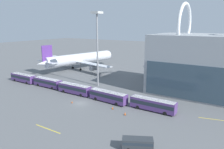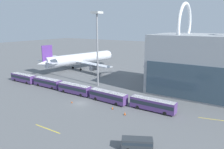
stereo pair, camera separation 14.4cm
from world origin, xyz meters
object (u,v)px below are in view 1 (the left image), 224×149
(shuttle_bus_3, at_px, (108,96))
(shuttle_bus_4, at_px, (153,104))
(traffic_cone_0, at_px, (72,102))
(floodlight_mast, at_px, (97,33))
(shuttle_bus_2, at_px, (74,88))
(airliner_at_gate_far, at_px, (183,68))
(shuttle_bus_1, at_px, (47,82))
(service_van_foreground, at_px, (138,143))
(traffic_cone_1, at_px, (113,108))
(shuttle_bus_0, at_px, (23,77))
(airliner_at_gate_near, at_px, (78,59))
(traffic_cone_2, at_px, (125,113))

(shuttle_bus_3, height_order, shuttle_bus_4, same)
(shuttle_bus_3, distance_m, traffic_cone_0, 10.55)
(floodlight_mast, bearing_deg, shuttle_bus_2, -92.97)
(airliner_at_gate_far, distance_m, floodlight_mast, 35.95)
(shuttle_bus_1, relative_size, service_van_foreground, 2.07)
(airliner_at_gate_far, bearing_deg, service_van_foreground, -169.23)
(service_van_foreground, bearing_deg, shuttle_bus_4, 76.90)
(shuttle_bus_2, bearing_deg, traffic_cone_1, -13.65)
(shuttle_bus_0, height_order, traffic_cone_1, shuttle_bus_0)
(airliner_at_gate_far, distance_m, shuttle_bus_2, 42.87)
(shuttle_bus_0, bearing_deg, shuttle_bus_1, 2.15)
(airliner_at_gate_near, distance_m, shuttle_bus_3, 49.59)
(airliner_at_gate_near, xyz_separation_m, floodlight_mast, (25.95, -18.36, 13.78))
(shuttle_bus_4, relative_size, traffic_cone_2, 15.03)
(shuttle_bus_4, height_order, floodlight_mast, floodlight_mast)
(shuttle_bus_1, relative_size, traffic_cone_1, 16.88)
(airliner_at_gate_near, xyz_separation_m, traffic_cone_0, (30.56, -37.13, -4.96))
(airliner_at_gate_near, bearing_deg, traffic_cone_0, -128.21)
(service_van_foreground, bearing_deg, traffic_cone_2, 100.40)
(airliner_at_gate_far, xyz_separation_m, shuttle_bus_1, (-38.65, -33.95, -3.75))
(shuttle_bus_1, height_order, traffic_cone_2, shuttle_bus_1)
(airliner_at_gate_far, distance_m, shuttle_bus_1, 51.58)
(airliner_at_gate_near, bearing_deg, shuttle_bus_2, -127.76)
(shuttle_bus_3, bearing_deg, shuttle_bus_1, -178.46)
(floodlight_mast, bearing_deg, traffic_cone_0, -76.21)
(shuttle_bus_0, bearing_deg, airliner_at_gate_near, 87.50)
(shuttle_bus_1, height_order, shuttle_bus_3, same)
(shuttle_bus_4, distance_m, service_van_foreground, 19.08)
(shuttle_bus_4, height_order, traffic_cone_1, shuttle_bus_4)
(traffic_cone_1, bearing_deg, floodlight_mast, 136.00)
(shuttle_bus_4, relative_size, floodlight_mast, 0.46)
(service_van_foreground, relative_size, traffic_cone_1, 8.15)
(airliner_at_gate_near, distance_m, traffic_cone_1, 55.37)
(shuttle_bus_3, relative_size, traffic_cone_2, 15.18)
(shuttle_bus_1, bearing_deg, shuttle_bus_3, -1.31)
(shuttle_bus_2, xyz_separation_m, traffic_cone_2, (22.22, -5.94, -1.46))
(airliner_at_gate_near, bearing_deg, shuttle_bus_4, -107.42)
(airliner_at_gate_far, relative_size, service_van_foreground, 6.00)
(airliner_at_gate_near, bearing_deg, shuttle_bus_1, -145.91)
(shuttle_bus_0, height_order, floodlight_mast, floodlight_mast)
(shuttle_bus_0, bearing_deg, shuttle_bus_2, 0.20)
(shuttle_bus_1, bearing_deg, service_van_foreground, -21.69)
(shuttle_bus_4, relative_size, traffic_cone_1, 16.86)
(shuttle_bus_2, height_order, traffic_cone_1, shuttle_bus_2)
(airliner_at_gate_near, bearing_deg, service_van_foreground, -117.97)
(airliner_at_gate_near, height_order, traffic_cone_2, airliner_at_gate_near)
(shuttle_bus_3, height_order, floodlight_mast, floodlight_mast)
(airliner_at_gate_far, height_order, traffic_cone_1, airliner_at_gate_far)
(traffic_cone_1, bearing_deg, shuttle_bus_4, 27.25)
(airliner_at_gate_far, height_order, floodlight_mast, floodlight_mast)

